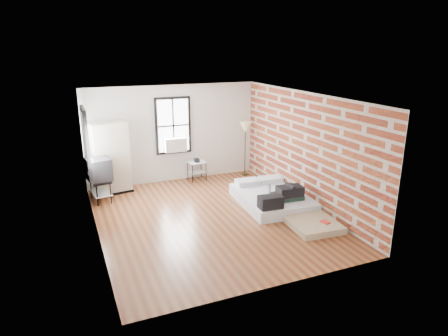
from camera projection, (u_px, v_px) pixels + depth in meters
name	position (u px, v px, depth m)	size (l,w,h in m)	color
ground	(210.00, 218.00, 9.30)	(6.00, 6.00, 0.00)	#552616
room_shell	(213.00, 141.00, 9.19)	(5.02, 6.02, 2.80)	silver
mattress_main	(272.00, 197.00, 10.05)	(1.70, 2.22, 0.68)	white
mattress_bare	(300.00, 212.00, 9.29)	(1.15, 1.98, 0.41)	#C1B38B
wardrobe	(111.00, 158.00, 10.68)	(1.04, 0.69, 1.93)	black
side_table	(197.00, 166.00, 11.79)	(0.54, 0.45, 0.66)	black
floor_lamp	(245.00, 130.00, 12.01)	(0.35, 0.35, 1.65)	black
tv_stand	(99.00, 170.00, 10.11)	(0.64, 0.86, 1.13)	black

